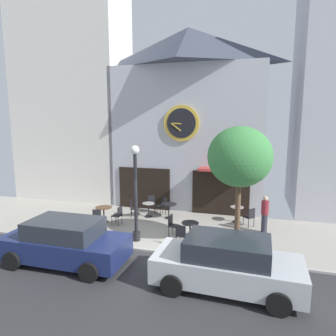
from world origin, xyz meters
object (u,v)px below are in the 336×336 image
(cafe_table_center_right, at_px, (104,211))
(cafe_chair_near_lamp, at_px, (250,216))
(cafe_chair_right_end, at_px, (163,204))
(cafe_table_near_curb, at_px, (169,207))
(cafe_chair_mid_row, at_px, (172,224))
(parked_car_silver, at_px, (227,264))
(parked_car_navy, at_px, (65,242))
(street_tree, at_px, (240,157))
(cafe_chair_near_tree, at_px, (97,217))
(pedestrian_maroon, at_px, (265,214))
(street_lamp, at_px, (136,193))
(cafe_table_center_left, at_px, (148,208))
(cafe_table_center, at_px, (190,227))
(cafe_chair_under_awning, at_px, (118,214))
(cafe_chair_left_end, at_px, (152,203))
(cafe_chair_facing_street, at_px, (133,207))
(cafe_table_leftmost, at_px, (237,212))
(cafe_chair_outer, at_px, (182,234))

(cafe_table_center_right, relative_size, cafe_chair_near_lamp, 0.88)
(cafe_chair_right_end, bearing_deg, cafe_table_near_curb, -48.43)
(cafe_chair_mid_row, height_order, parked_car_silver, parked_car_silver)
(parked_car_navy, bearing_deg, cafe_table_center_right, 99.74)
(street_tree, distance_m, cafe_chair_near_lamp, 4.11)
(cafe_chair_near_tree, height_order, cafe_chair_right_end, same)
(cafe_chair_mid_row, distance_m, pedestrian_maroon, 4.08)
(street_lamp, relative_size, cafe_table_center_left, 5.41)
(cafe_table_near_curb, height_order, parked_car_silver, parked_car_silver)
(cafe_chair_mid_row, xyz_separation_m, cafe_chair_near_tree, (-3.57, -0.02, 0.00))
(cafe_table_center, height_order, cafe_chair_under_awning, cafe_chair_under_awning)
(cafe_table_center_left, height_order, cafe_chair_mid_row, cafe_chair_mid_row)
(cafe_chair_left_end, bearing_deg, cafe_chair_mid_row, -56.40)
(cafe_chair_facing_street, height_order, cafe_chair_right_end, same)
(cafe_chair_mid_row, height_order, pedestrian_maroon, pedestrian_maroon)
(street_tree, height_order, parked_car_navy, street_tree)
(street_lamp, relative_size, street_tree, 0.84)
(pedestrian_maroon, relative_size, parked_car_navy, 0.39)
(cafe_table_leftmost, distance_m, cafe_chair_facing_street, 5.20)
(cafe_chair_outer, bearing_deg, cafe_chair_under_awning, 155.40)
(cafe_chair_near_tree, bearing_deg, cafe_chair_facing_street, 62.31)
(street_lamp, relative_size, cafe_table_near_curb, 4.97)
(street_lamp, xyz_separation_m, parked_car_navy, (-1.63, -2.50, -1.24))
(cafe_chair_facing_street, bearing_deg, pedestrian_maroon, -4.26)
(cafe_table_leftmost, height_order, cafe_chair_near_tree, cafe_chair_near_tree)
(cafe_table_center, height_order, cafe_chair_left_end, cafe_chair_left_end)
(cafe_table_center_right, bearing_deg, cafe_chair_left_end, 51.27)
(cafe_table_center_right, xyz_separation_m, pedestrian_maroon, (7.47, 0.63, 0.30))
(parked_car_navy, relative_size, parked_car_silver, 0.99)
(cafe_chair_facing_street, distance_m, cafe_chair_left_end, 1.22)
(parked_car_navy, bearing_deg, cafe_chair_facing_street, 86.11)
(cafe_table_leftmost, distance_m, parked_car_silver, 6.00)
(cafe_table_center_left, relative_size, cafe_chair_outer, 0.81)
(cafe_chair_near_lamp, relative_size, parked_car_navy, 0.21)
(cafe_table_center, distance_m, cafe_table_leftmost, 3.24)
(cafe_table_center, xyz_separation_m, cafe_chair_mid_row, (-0.82, 0.21, 0.01))
(cafe_chair_left_end, bearing_deg, street_lamp, -80.62)
(cafe_chair_facing_street, distance_m, pedestrian_maroon, 6.42)
(cafe_chair_under_awning, relative_size, pedestrian_maroon, 0.54)
(cafe_table_near_curb, height_order, cafe_chair_under_awning, cafe_chair_under_awning)
(cafe_table_center, bearing_deg, parked_car_navy, -139.58)
(cafe_table_near_curb, xyz_separation_m, cafe_chair_outer, (1.41, -3.19, -0.03))
(street_lamp, xyz_separation_m, cafe_chair_right_end, (0.05, 3.65, -1.47))
(cafe_table_leftmost, height_order, parked_car_navy, parked_car_navy)
(cafe_table_center, distance_m, cafe_chair_near_tree, 4.39)
(street_lamp, distance_m, cafe_table_near_curb, 3.46)
(cafe_table_center_left, bearing_deg, cafe_chair_right_end, 48.62)
(cafe_table_center_left, bearing_deg, parked_car_navy, -101.42)
(street_tree, height_order, cafe_chair_outer, street_tree)
(cafe_table_center_left, bearing_deg, cafe_table_center, -41.08)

